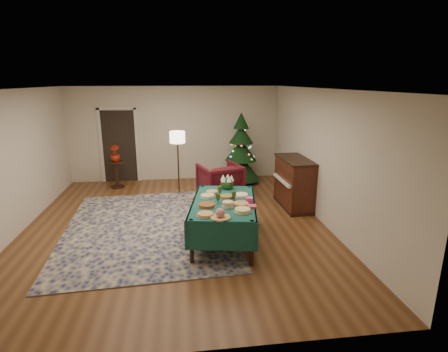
{
  "coord_description": "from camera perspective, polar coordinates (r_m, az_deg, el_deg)",
  "views": [
    {
      "loc": [
        0.12,
        -6.67,
        2.85
      ],
      "look_at": [
        1.0,
        0.15,
        0.96
      ],
      "focal_mm": 28.0,
      "sensor_mm": 36.0,
      "label": 1
    }
  ],
  "objects": [
    {
      "name": "platter_1",
      "position": [
        5.5,
        -0.6,
        -6.26
      ],
      "size": [
        0.33,
        0.33,
        0.16
      ],
      "color": "silver",
      "rests_on": "buffet_table"
    },
    {
      "name": "platter_2",
      "position": [
        5.76,
        3.04,
        -5.66
      ],
      "size": [
        0.3,
        0.3,
        0.06
      ],
      "color": "silver",
      "rests_on": "buffet_table"
    },
    {
      "name": "platter_9",
      "position": [
        6.72,
        -1.96,
        -2.62
      ],
      "size": [
        0.26,
        0.26,
        0.04
      ],
      "color": "silver",
      "rests_on": "buffet_table"
    },
    {
      "name": "centerpiece",
      "position": [
        6.95,
        0.5,
        -1.02
      ],
      "size": [
        0.27,
        0.27,
        0.31
      ],
      "color": "#1E4C1E",
      "rests_on": "buffet_table"
    },
    {
      "name": "floor_lamp",
      "position": [
        8.99,
        -7.61,
        5.7
      ],
      "size": [
        0.39,
        0.39,
        1.61
      ],
      "color": "#A57F3F",
      "rests_on": "ground"
    },
    {
      "name": "platter_7",
      "position": [
        6.37,
        0.42,
        -3.51
      ],
      "size": [
        0.28,
        0.28,
        0.07
      ],
      "color": "silver",
      "rests_on": "buffet_table"
    },
    {
      "name": "room_shell",
      "position": [
        6.84,
        -8.14,
        2.51
      ],
      "size": [
        7.0,
        7.0,
        7.0
      ],
      "color": "#593319",
      "rests_on": "ground"
    },
    {
      "name": "goblet_0",
      "position": [
        6.56,
        -0.71,
        -2.39
      ],
      "size": [
        0.08,
        0.08,
        0.18
      ],
      "color": "#2D471E",
      "rests_on": "buffet_table"
    },
    {
      "name": "side_table",
      "position": [
        9.98,
        -17.13,
        0.17
      ],
      "size": [
        0.41,
        0.41,
        0.73
      ],
      "color": "black",
      "rests_on": "ground"
    },
    {
      "name": "buffet_table",
      "position": [
        6.32,
        -0.04,
        -5.43
      ],
      "size": [
        1.45,
        2.12,
        0.76
      ],
      "color": "black",
      "rests_on": "ground"
    },
    {
      "name": "gift_box",
      "position": [
        6.19,
        4.16,
        -3.94
      ],
      "size": [
        0.14,
        0.14,
        0.1
      ],
      "primitive_type": "cube",
      "rotation": [
        0.0,
        0.0,
        -0.17
      ],
      "color": "#F544A0",
      "rests_on": "buffet_table"
    },
    {
      "name": "potted_plant",
      "position": [
        9.87,
        -17.36,
        2.96
      ],
      "size": [
        0.25,
        0.45,
        0.25
      ],
      "primitive_type": "imported",
      "color": "#9F1F0B",
      "rests_on": "side_table"
    },
    {
      "name": "napkin_stack",
      "position": [
        5.98,
        4.56,
        -4.98
      ],
      "size": [
        0.18,
        0.18,
        0.04
      ],
      "primitive_type": "cube",
      "rotation": [
        0.0,
        0.0,
        -0.17
      ],
      "color": "#DD3D58",
      "rests_on": "buffet_table"
    },
    {
      "name": "rug",
      "position": [
        7.25,
        -12.21,
        -8.09
      ],
      "size": [
        3.45,
        4.39,
        0.02
      ],
      "primitive_type": "cube",
      "rotation": [
        0.0,
        0.0,
        0.06
      ],
      "color": "#121A46",
      "rests_on": "ground"
    },
    {
      "name": "piano",
      "position": [
        8.2,
        11.37,
        -1.18
      ],
      "size": [
        0.66,
        1.34,
        1.15
      ],
      "color": "black",
      "rests_on": "ground"
    },
    {
      "name": "platter_0",
      "position": [
        5.62,
        -3.09,
        -6.31
      ],
      "size": [
        0.29,
        0.29,
        0.05
      ],
      "color": "silver",
      "rests_on": "buffet_table"
    },
    {
      "name": "platter_8",
      "position": [
        6.54,
        2.79,
        -3.14
      ],
      "size": [
        0.31,
        0.31,
        0.04
      ],
      "color": "silver",
      "rests_on": "buffet_table"
    },
    {
      "name": "platter_6",
      "position": [
        6.47,
        -2.7,
        -3.32
      ],
      "size": [
        0.3,
        0.3,
        0.05
      ],
      "color": "silver",
      "rests_on": "buffet_table"
    },
    {
      "name": "goblet_2",
      "position": [
        6.17,
        -1.01,
        -3.56
      ],
      "size": [
        0.08,
        0.08,
        0.18
      ],
      "color": "#2D471E",
      "rests_on": "buffet_table"
    },
    {
      "name": "armchair",
      "position": [
        8.63,
        -0.67,
        -0.58
      ],
      "size": [
        1.16,
        1.12,
        0.97
      ],
      "primitive_type": "imported",
      "rotation": [
        0.0,
        0.0,
        3.44
      ],
      "color": "#4F1119",
      "rests_on": "ground"
    },
    {
      "name": "platter_3",
      "position": [
        6.01,
        -2.81,
        -4.81
      ],
      "size": [
        0.33,
        0.33,
        0.05
      ],
      "color": "silver",
      "rests_on": "buffet_table"
    },
    {
      "name": "christmas_tree",
      "position": [
        9.92,
        2.77,
        4.0
      ],
      "size": [
        1.42,
        1.42,
        2.01
      ],
      "color": "black",
      "rests_on": "ground"
    },
    {
      "name": "platter_5",
      "position": [
        6.09,
        2.77,
        -4.58
      ],
      "size": [
        0.31,
        0.31,
        0.04
      ],
      "color": "silver",
      "rests_on": "buffet_table"
    },
    {
      "name": "doorway",
      "position": [
        10.45,
        -16.74,
        5.03
      ],
      "size": [
        1.08,
        0.04,
        2.16
      ],
      "color": "black",
      "rests_on": "ground"
    },
    {
      "name": "platter_4",
      "position": [
        5.97,
        0.63,
        -4.67
      ],
      "size": [
        0.22,
        0.22,
        0.1
      ],
      "color": "silver",
      "rests_on": "buffet_table"
    },
    {
      "name": "goblet_1",
      "position": [
        6.29,
        1.64,
        -3.19
      ],
      "size": [
        0.08,
        0.08,
        0.18
      ],
      "color": "#2D471E",
      "rests_on": "buffet_table"
    }
  ]
}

